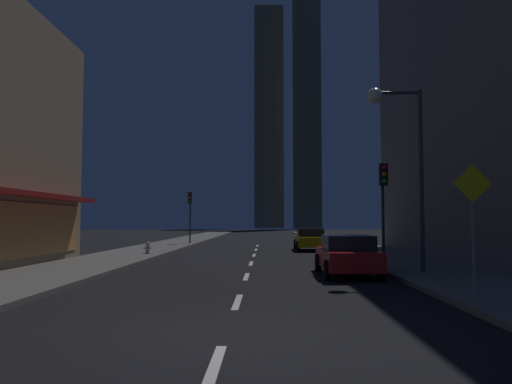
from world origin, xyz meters
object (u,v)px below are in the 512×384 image
traffic_light_near_right (383,191)px  pedestrian_crossing_sign (473,219)px  car_parked_far (310,239)px  fire_hydrant_far_left (148,248)px  street_lamp_right (397,134)px  car_parked_near (347,255)px  traffic_light_far_left (190,206)px

traffic_light_near_right → pedestrian_crossing_sign: bearing=-89.3°
car_parked_far → pedestrian_crossing_sign: 20.53m
car_parked_far → pedestrian_crossing_sign: size_ratio=1.34×
fire_hydrant_far_left → street_lamp_right: (11.28, -9.54, 4.61)m
car_parked_near → fire_hydrant_far_left: (-9.50, 9.26, -0.29)m
fire_hydrant_far_left → street_lamp_right: 15.47m
car_parked_far → fire_hydrant_far_left: (-9.50, -5.30, -0.29)m
fire_hydrant_far_left → traffic_light_near_right: 13.60m
car_parked_far → pedestrian_crossing_sign: pedestrian_crossing_sign is taller
traffic_light_far_left → fire_hydrant_far_left: bearing=-91.9°
car_parked_near → fire_hydrant_far_left: 13.27m
car_parked_near → traffic_light_far_left: traffic_light_far_left is taller
traffic_light_far_left → street_lamp_right: size_ratio=0.64×
traffic_light_near_right → street_lamp_right: size_ratio=0.64×
traffic_light_far_left → traffic_light_near_right: bearing=-59.9°
car_parked_near → street_lamp_right: (1.78, -0.27, 4.33)m
traffic_light_far_left → street_lamp_right: street_lamp_right is taller
car_parked_far → traffic_light_far_left: bearing=143.2°
traffic_light_near_right → pedestrian_crossing_sign: (0.10, -8.19, -1.18)m
car_parked_near → pedestrian_crossing_sign: bearing=-71.1°
traffic_light_near_right → street_lamp_right: street_lamp_right is taller
fire_hydrant_far_left → traffic_light_near_right: (11.40, -6.90, 2.74)m
car_parked_near → street_lamp_right: bearing=-8.7°
car_parked_far → fire_hydrant_far_left: 10.88m
car_parked_near → pedestrian_crossing_sign: (2.00, -5.83, 1.28)m
traffic_light_near_right → street_lamp_right: bearing=-92.6°
car_parked_near → street_lamp_right: street_lamp_right is taller
fire_hydrant_far_left → street_lamp_right: street_lamp_right is taller
car_parked_near → pedestrian_crossing_sign: pedestrian_crossing_sign is taller
car_parked_far → street_lamp_right: size_ratio=0.64×
pedestrian_crossing_sign → fire_hydrant_far_left: bearing=127.3°
car_parked_near → car_parked_far: same height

